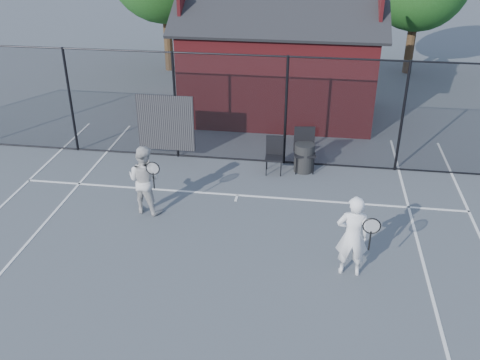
# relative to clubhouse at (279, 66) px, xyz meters

# --- Properties ---
(ground) EXTENTS (80.00, 80.00, 0.00)m
(ground) POSITION_rel_clubhouse_xyz_m (-0.50, -9.00, -1.61)
(ground) COLOR #4F545A
(ground) RESTS_ON ground
(court_lines) EXTENTS (11.02, 18.00, 0.01)m
(court_lines) POSITION_rel_clubhouse_xyz_m (-0.50, -10.32, -1.60)
(court_lines) COLOR silver
(court_lines) RESTS_ON ground
(fence) EXTENTS (22.04, 3.00, 3.00)m
(fence) POSITION_rel_clubhouse_xyz_m (-0.80, -4.00, -0.16)
(fence) COLOR black
(fence) RESTS_ON ground
(clubhouse) EXTENTS (6.50, 4.36, 4.19)m
(clubhouse) POSITION_rel_clubhouse_xyz_m (0.00, 0.00, 0.00)
(clubhouse) COLOR maroon
(clubhouse) RESTS_ON ground
(player_front) EXTENTS (0.76, 0.56, 1.70)m
(player_front) POSITION_rel_clubhouse_xyz_m (2.11, -8.74, -0.75)
(player_front) COLOR white
(player_front) RESTS_ON ground
(player_back) EXTENTS (0.95, 0.80, 1.64)m
(player_back) POSITION_rel_clubhouse_xyz_m (-2.49, -7.02, -0.79)
(player_back) COLOR silver
(player_back) RESTS_ON ground
(chair_left) EXTENTS (0.48, 0.50, 0.96)m
(chair_left) POSITION_rel_clubhouse_xyz_m (0.28, -4.64, -1.13)
(chair_left) COLOR black
(chair_left) RESTS_ON ground
(chair_right) EXTENTS (0.62, 0.64, 1.14)m
(chair_right) POSITION_rel_clubhouse_xyz_m (1.06, -4.40, -1.04)
(chair_right) COLOR black
(chair_right) RESTS_ON ground
(waste_bin) EXTENTS (0.59, 0.59, 0.78)m
(waste_bin) POSITION_rel_clubhouse_xyz_m (1.06, -4.40, -1.22)
(waste_bin) COLOR black
(waste_bin) RESTS_ON ground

